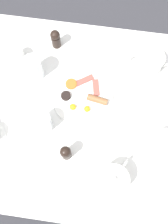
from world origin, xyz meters
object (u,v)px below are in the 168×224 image
at_px(teacup_with_saucer_right, 163,140).
at_px(creamer_jug, 18,54).
at_px(knife_by_plate, 53,190).
at_px(breakfast_plate, 82,96).
at_px(fork_by_plate, 15,98).
at_px(water_glass_tall, 43,122).
at_px(teapot_near, 149,62).
at_px(water_glass_short, 34,68).
at_px(pepper_grinder, 66,153).
at_px(salt_grinder, 56,39).
at_px(teapot_far, 113,180).

distance_m(teacup_with_saucer_right, creamer_jug, 0.80).
bearing_deg(knife_by_plate, breakfast_plate, 171.47).
relative_size(breakfast_plate, knife_by_plate, 1.76).
bearing_deg(fork_by_plate, breakfast_plate, 99.37).
bearing_deg(water_glass_tall, teapot_near, 129.48).
xyz_separation_m(teacup_with_saucer_right, water_glass_short, (-0.25, -0.63, 0.04)).
distance_m(pepper_grinder, fork_by_plate, 0.38).
xyz_separation_m(water_glass_short, salt_grinder, (-0.18, 0.07, -0.01)).
bearing_deg(teacup_with_saucer_right, teapot_far, -45.11).
relative_size(teapot_far, water_glass_tall, 1.75).
xyz_separation_m(pepper_grinder, salt_grinder, (-0.55, -0.14, 0.00)).
distance_m(water_glass_tall, salt_grinder, 0.43).
xyz_separation_m(creamer_jug, fork_by_plate, (0.22, 0.02, -0.03)).
height_order(breakfast_plate, fork_by_plate, breakfast_plate).
bearing_deg(breakfast_plate, water_glass_tall, -42.94).
height_order(teacup_with_saucer_right, creamer_jug, creamer_jug).
distance_m(teapot_near, teapot_far, 0.58).
height_order(water_glass_tall, pepper_grinder, pepper_grinder).
distance_m(teapot_near, creamer_jug, 0.64).
bearing_deg(salt_grinder, teacup_with_saucer_right, 52.67).
bearing_deg(teacup_with_saucer_right, salt_grinder, -127.33).
xyz_separation_m(water_glass_tall, fork_by_plate, (-0.11, -0.17, -0.05)).
xyz_separation_m(water_glass_tall, water_glass_short, (-0.26, -0.09, 0.01)).
bearing_deg(breakfast_plate, pepper_grinder, -6.02).
relative_size(teapot_near, knife_by_plate, 1.27).
bearing_deg(teapot_near, creamer_jug, -170.38).
distance_m(teapot_far, pepper_grinder, 0.23).
xyz_separation_m(teapot_near, water_glass_short, (0.12, -0.54, 0.01)).
bearing_deg(breakfast_plate, water_glass_short, -110.10).
bearing_deg(creamer_jug, pepper_grinder, 34.79).
bearing_deg(water_glass_tall, knife_by_plate, 17.74).
xyz_separation_m(teapot_far, fork_by_plate, (-0.31, -0.51, -0.05)).
distance_m(teapot_far, water_glass_short, 0.63).
height_order(teacup_with_saucer_right, water_glass_short, water_glass_short).
bearing_deg(pepper_grinder, salt_grinder, -165.64).
xyz_separation_m(water_glass_short, pepper_grinder, (0.37, 0.21, -0.01)).
relative_size(water_glass_tall, knife_by_plate, 0.66).
bearing_deg(breakfast_plate, teapot_near, 124.72).
xyz_separation_m(breakfast_plate, teacup_with_saucer_right, (0.16, 0.39, 0.02)).
bearing_deg(water_glass_tall, teapot_far, 59.20).
xyz_separation_m(teapot_near, teacup_with_saucer_right, (0.37, 0.09, -0.02)).
height_order(water_glass_tall, creamer_jug, water_glass_tall).
xyz_separation_m(creamer_jug, pepper_grinder, (0.45, 0.31, 0.02)).
bearing_deg(teapot_far, breakfast_plate, -124.08).
relative_size(water_glass_tall, pepper_grinder, 0.99).
bearing_deg(knife_by_plate, teacup_with_saucer_right, 121.45).
bearing_deg(teacup_with_saucer_right, water_glass_tall, -89.69).
bearing_deg(salt_grinder, breakfast_plate, 32.89).
relative_size(teapot_far, pepper_grinder, 1.73).
relative_size(water_glass_short, salt_grinder, 1.16).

